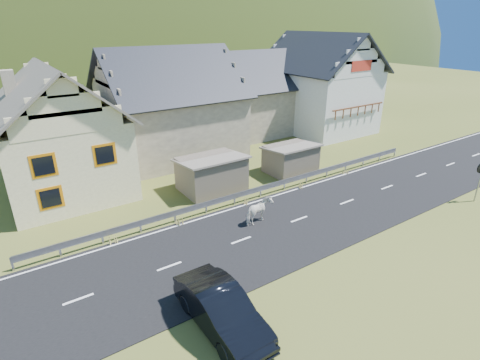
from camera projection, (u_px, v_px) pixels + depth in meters
ground at (299, 220)px, 21.37m from camera, size 160.00×160.00×0.00m
road at (299, 219)px, 21.37m from camera, size 60.00×7.00×0.04m
lane_markings at (299, 219)px, 21.36m from camera, size 60.00×6.60×0.01m
guardrail at (261, 189)px, 23.97m from camera, size 28.10×0.09×0.75m
shed_left at (211, 174)px, 24.88m from camera, size 4.30×3.30×2.40m
shed_right at (291, 159)px, 27.87m from camera, size 3.80×2.90×2.20m
house_cream at (57, 126)px, 23.71m from camera, size 7.80×9.80×8.30m
house_stone_a at (169, 99)px, 30.51m from camera, size 10.80×9.80×8.90m
house_stone_b at (254, 89)px, 37.32m from camera, size 9.80×8.80×8.10m
house_white at (319, 79)px, 37.78m from camera, size 8.80×10.80×9.70m
mountain at (35, 94)px, 169.30m from camera, size 440.00×280.00×260.00m
horse at (259, 211)px, 20.74m from camera, size 1.16×1.83×1.43m
car at (221, 310)px, 13.60m from camera, size 1.70×4.79×1.57m
traffic_mirror at (480, 173)px, 22.93m from camera, size 0.71×0.25×2.59m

